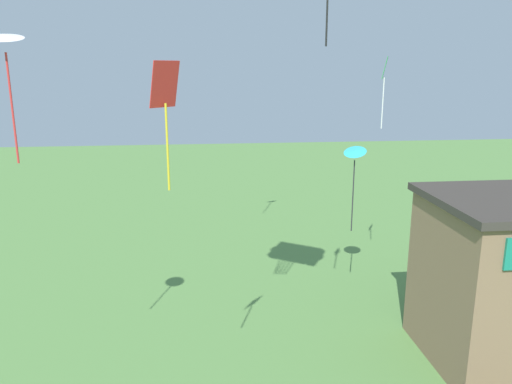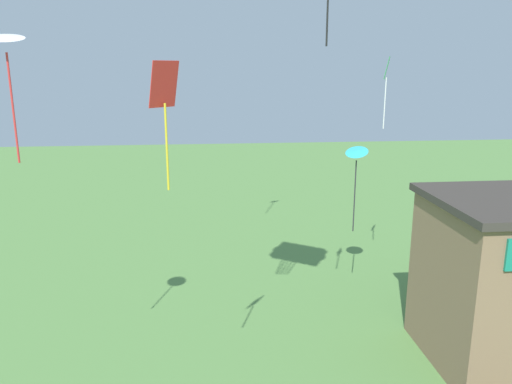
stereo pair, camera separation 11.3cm
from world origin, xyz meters
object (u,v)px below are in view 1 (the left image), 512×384
object	(u,v)px
kite_white_delta	(5,45)
kite_green_diamond	(384,79)
kite_red_diamond	(165,101)
kite_cyan_delta	(355,157)

from	to	relation	value
kite_white_delta	kite_green_diamond	distance (m)	13.75
kite_red_diamond	kite_cyan_delta	world-z (taller)	kite_red_diamond
kite_red_diamond	kite_green_diamond	bearing A→B (deg)	47.75
kite_green_diamond	kite_cyan_delta	bearing A→B (deg)	-148.33
kite_red_diamond	kite_green_diamond	world-z (taller)	kite_green_diamond
kite_white_delta	kite_green_diamond	xyz separation A→B (m)	(11.64, 7.27, -0.92)
kite_cyan_delta	kite_white_delta	distance (m)	12.80
kite_white_delta	kite_green_diamond	bearing A→B (deg)	32.00
kite_red_diamond	kite_cyan_delta	bearing A→B (deg)	50.08
kite_white_delta	kite_cyan_delta	bearing A→B (deg)	32.04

